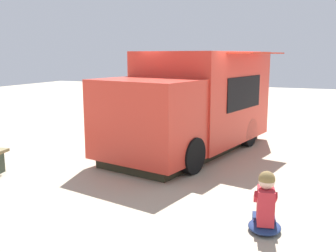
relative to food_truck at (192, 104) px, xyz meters
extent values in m
plane|color=#B8A88C|center=(0.33, 0.08, -1.16)|extent=(40.00, 40.00, 0.00)
cube|color=red|center=(0.12, 0.58, 0.16)|extent=(2.87, 3.82, 2.23)
cube|color=red|center=(-0.39, -1.82, -0.12)|extent=(2.38, 1.88, 1.66)
cube|color=black|center=(-0.53, -2.52, 0.17)|extent=(1.74, 0.39, 0.63)
cube|color=black|center=(1.21, 0.35, 0.30)|extent=(0.41, 1.85, 0.78)
cube|color=red|center=(1.49, 0.29, 1.24)|extent=(1.01, 2.14, 0.03)
cube|color=#2A281A|center=(-0.03, -0.14, -1.06)|extent=(2.69, 4.93, 0.20)
cylinder|color=black|center=(-1.32, -1.42, -0.79)|extent=(0.37, 0.77, 0.74)
cylinder|color=black|center=(0.63, -1.83, -0.79)|extent=(0.37, 0.77, 0.74)
cylinder|color=black|center=(-0.73, 1.39, -0.79)|extent=(0.37, 0.77, 0.74)
cylinder|color=black|center=(1.22, 0.98, -0.79)|extent=(0.37, 0.77, 0.74)
ellipsoid|color=navy|center=(2.38, -3.89, -1.10)|extent=(0.53, 0.60, 0.12)
cube|color=navy|center=(2.44, -3.67, -1.10)|extent=(0.18, 0.37, 0.11)
cube|color=navy|center=(2.24, -3.71, -1.10)|extent=(0.18, 0.37, 0.11)
cube|color=red|center=(2.38, -3.89, -0.80)|extent=(0.28, 0.38, 0.48)
sphere|color=beige|center=(2.38, -3.89, -0.45)|extent=(0.22, 0.22, 0.22)
sphere|color=olive|center=(2.38, -3.89, -0.43)|extent=(0.22, 0.22, 0.22)
cube|color=red|center=(2.45, -3.73, -0.73)|extent=(0.16, 0.35, 0.26)
cube|color=red|center=(2.25, -3.77, -0.73)|extent=(0.16, 0.35, 0.26)
cylinder|color=#DE9D50|center=(2.32, -3.58, -0.80)|extent=(0.16, 0.31, 0.09)
cube|color=#C54236|center=(2.32, -3.58, -0.78)|extent=(0.11, 0.26, 0.02)
cylinder|color=#A18A87|center=(-0.42, 4.21, -1.01)|extent=(0.44, 0.44, 0.30)
torus|color=gray|center=(-0.42, 4.21, -0.88)|extent=(0.47, 0.47, 0.04)
ellipsoid|color=#3B7B4B|center=(-0.42, 4.21, -0.68)|extent=(0.49, 0.49, 0.42)
sphere|color=#EA2C49|center=(-0.42, 4.05, -0.55)|extent=(0.08, 0.08, 0.08)
sphere|color=#EB124E|center=(-0.58, 4.17, -0.57)|extent=(0.07, 0.07, 0.07)
sphere|color=#D22347|center=(-0.61, 4.21, -0.60)|extent=(0.06, 0.06, 0.06)
cylinder|color=black|center=(-4.05, 2.68, -0.78)|extent=(0.47, 0.47, 0.77)
ellipsoid|color=black|center=(-4.05, 2.68, -0.35)|extent=(0.48, 0.48, 0.10)
camera|label=1|loc=(3.02, -8.87, 1.20)|focal=40.87mm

